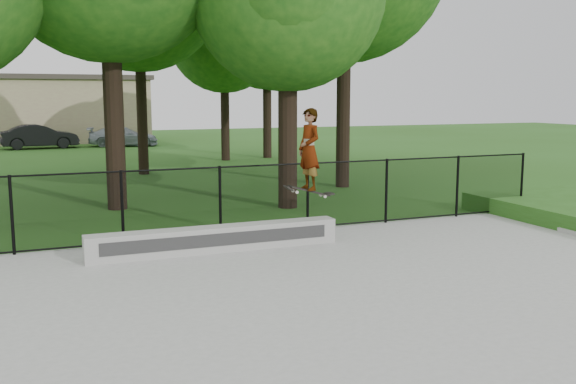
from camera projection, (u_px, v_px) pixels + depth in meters
name	position (u px, v px, depth m)	size (l,w,h in m)	color
ground	(354.00, 335.00, 8.08)	(100.00, 100.00, 0.00)	#2A5919
concrete_slab	(354.00, 333.00, 8.08)	(14.00, 12.00, 0.06)	#999994
grind_ledge	(216.00, 239.00, 12.17)	(4.84, 0.40, 0.48)	#9E9E9A
car_b	(39.00, 136.00, 36.61)	(1.46, 3.79, 1.38)	black
car_c	(123.00, 136.00, 38.29)	(1.64, 3.72, 1.17)	gray
skater_airborne	(309.00, 151.00, 12.40)	(0.82, 0.63, 1.78)	black
chainlink_fence	(220.00, 201.00, 13.36)	(16.06, 0.06, 1.50)	black
distant_building	(50.00, 109.00, 41.75)	(12.40, 6.40, 4.30)	tan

